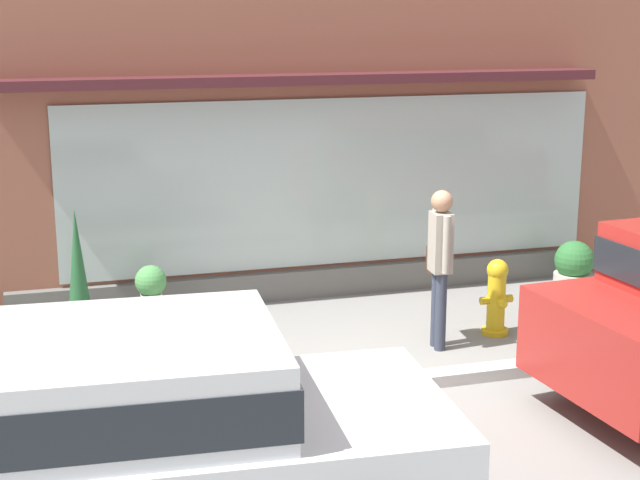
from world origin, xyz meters
The scene contains 9 objects.
ground_plane centered at (0.00, 0.00, 0.00)m, with size 60.00×60.00×0.00m, color gray.
curb_strip centered at (0.00, -0.20, 0.06)m, with size 14.00×0.24×0.12m, color #B2B2AD.
storefront centered at (0.01, 3.19, 2.54)m, with size 14.00×0.81×5.20m.
fire_hydrant centered at (1.68, 0.98, 0.44)m, with size 0.39×0.35×0.87m.
pedestrian_with_handbag centered at (0.88, 0.77, 1.01)m, with size 0.23×0.62×1.74m.
parked_car_silver centered at (-2.76, -2.39, 0.90)m, with size 4.38×2.21×1.56m.
potted_plant_near_hydrant centered at (-2.83, 2.33, 0.69)m, with size 0.25×0.25×1.45m.
potted_plant_window_left centered at (-2.02, 2.41, 0.42)m, with size 0.36×0.36×0.71m.
potted_plant_corner_tall centered at (3.48, 2.33, 0.31)m, with size 0.51×0.51×0.64m.
Camera 1 is at (-3.13, -8.30, 3.60)m, focal length 53.47 mm.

